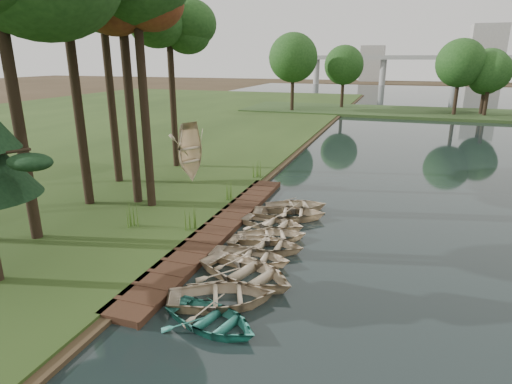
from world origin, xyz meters
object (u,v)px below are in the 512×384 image
(boardwalk, at_px, (220,228))
(rowboat_2, at_px, (247,270))
(rowboat_1, at_px, (222,294))
(stored_rowboat, at_px, (191,175))
(rowboat_0, at_px, (212,317))

(boardwalk, distance_m, rowboat_2, 5.01)
(boardwalk, xyz_separation_m, rowboat_1, (2.62, -5.90, 0.27))
(rowboat_1, height_order, stored_rowboat, stored_rowboat)
(rowboat_1, height_order, rowboat_2, rowboat_2)
(rowboat_2, relative_size, stored_rowboat, 1.03)
(rowboat_0, height_order, rowboat_2, rowboat_2)
(boardwalk, distance_m, rowboat_0, 7.69)
(rowboat_1, distance_m, stored_rowboat, 14.31)
(rowboat_1, relative_size, stored_rowboat, 0.95)
(rowboat_0, xyz_separation_m, rowboat_2, (0.04, 3.05, 0.08))
(rowboat_2, distance_m, stored_rowboat, 12.94)
(rowboat_0, distance_m, rowboat_1, 1.27)
(boardwalk, height_order, rowboat_1, rowboat_1)
(rowboat_0, distance_m, stored_rowboat, 15.49)
(boardwalk, bearing_deg, rowboat_1, -66.05)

